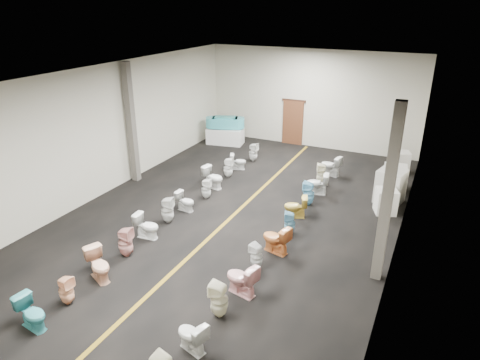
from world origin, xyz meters
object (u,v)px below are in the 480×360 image
at_px(toilet_left_10, 238,162).
at_px(toilet_right_8, 309,193).
at_px(toilet_left_3, 125,242).
at_px(bathtub, 225,122).
at_px(appliance_crate_b, 390,186).
at_px(appliance_crate_c, 395,178).
at_px(toilet_left_11, 253,152).
at_px(toilet_left_0, 32,313).
at_px(toilet_right_4, 257,256).
at_px(toilet_right_5, 276,239).
at_px(toilet_right_2, 219,300).
at_px(toilet_left_9, 228,168).
at_px(toilet_right_11, 331,166).
at_px(toilet_right_10, 322,174).
at_px(toilet_left_7, 206,189).
at_px(toilet_right_1, 192,336).
at_px(toilet_right_6, 290,223).
at_px(display_table, 225,136).
at_px(toilet_left_6, 185,201).
at_px(toilet_right_7, 296,207).
at_px(toilet_left_1, 66,290).
at_px(toilet_left_8, 213,177).
at_px(toilet_right_3, 241,279).
at_px(toilet_left_4, 147,226).
at_px(appliance_crate_a, 386,201).
at_px(toilet_left_5, 167,210).
at_px(appliance_crate_d, 400,162).
at_px(toilet_right_9, 317,184).

height_order(toilet_left_10, toilet_right_8, toilet_right_8).
bearing_deg(toilet_left_3, toilet_left_10, -9.10).
relative_size(bathtub, appliance_crate_b, 1.53).
bearing_deg(appliance_crate_c, toilet_left_11, 175.22).
distance_m(toilet_left_0, toilet_right_4, 5.30).
distance_m(appliance_crate_b, toilet_right_5, 5.28).
height_order(toilet_right_2, toilet_right_5, toilet_right_2).
xyz_separation_m(toilet_left_9, toilet_right_11, (3.59, 1.92, 0.02)).
xyz_separation_m(toilet_left_11, toilet_right_10, (3.35, -1.17, 0.01)).
height_order(toilet_left_7, toilet_left_10, toilet_left_7).
bearing_deg(toilet_right_1, toilet_right_2, -164.60).
bearing_deg(toilet_right_6, toilet_right_8, 162.87).
bearing_deg(toilet_left_7, toilet_right_1, -161.73).
bearing_deg(toilet_left_10, display_table, 13.14).
relative_size(toilet_left_6, toilet_right_7, 0.89).
bearing_deg(toilet_left_3, toilet_left_7, -11.64).
height_order(toilet_left_1, toilet_right_10, toilet_right_10).
xyz_separation_m(appliance_crate_c, toilet_right_6, (-2.36, -4.77, -0.09)).
relative_size(toilet_left_8, toilet_right_2, 0.95).
bearing_deg(display_table, toilet_left_6, -72.92).
distance_m(toilet_left_8, toilet_right_10, 4.10).
height_order(toilet_left_9, toilet_right_6, toilet_left_9).
relative_size(toilet_right_3, toilet_right_10, 1.01).
height_order(toilet_left_0, toilet_left_4, toilet_left_4).
distance_m(toilet_left_0, toilet_left_9, 9.32).
xyz_separation_m(toilet_left_8, toilet_right_7, (3.52, -0.93, -0.04)).
bearing_deg(appliance_crate_a, toilet_left_10, 166.67).
bearing_deg(bathtub, toilet_right_7, -67.33).
height_order(toilet_left_5, toilet_right_7, toilet_left_5).
xyz_separation_m(display_table, bathtub, (0.00, 0.00, 0.69)).
bearing_deg(toilet_left_7, appliance_crate_d, -56.06).
height_order(toilet_left_8, toilet_right_2, toilet_right_2).
relative_size(toilet_right_2, toilet_right_8, 1.02).
xyz_separation_m(toilet_right_4, toilet_right_6, (0.17, 2.07, 0.00)).
height_order(bathtub, appliance_crate_b, bathtub).
bearing_deg(appliance_crate_b, toilet_right_3, -109.76).
bearing_deg(toilet_left_4, appliance_crate_a, -56.90).
distance_m(toilet_left_9, toilet_right_2, 8.09).
bearing_deg(toilet_left_1, toilet_left_0, 179.75).
relative_size(toilet_left_3, toilet_left_7, 1.17).
height_order(toilet_right_9, toilet_right_11, toilet_right_11).
xyz_separation_m(toilet_left_5, toilet_left_7, (0.21, 2.06, -0.06)).
bearing_deg(toilet_left_6, toilet_right_2, -136.28).
bearing_deg(toilet_right_2, appliance_crate_d, 161.68).
relative_size(appliance_crate_b, toilet_left_10, 1.76).
xyz_separation_m(appliance_crate_c, toilet_left_10, (-6.07, -0.66, -0.12)).
height_order(appliance_crate_a, appliance_crate_d, appliance_crate_d).
relative_size(display_table, toilet_left_5, 2.02).
xyz_separation_m(appliance_crate_b, toilet_right_6, (-2.36, -3.59, -0.22)).
relative_size(appliance_crate_b, appliance_crate_c, 1.28).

